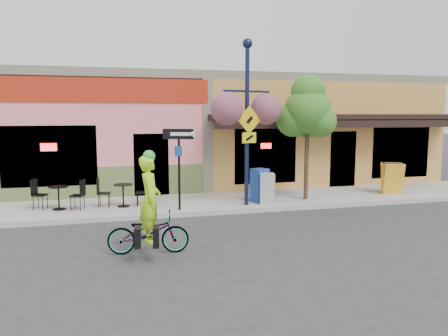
% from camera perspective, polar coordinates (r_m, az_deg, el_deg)
% --- Properties ---
extents(ground, '(90.00, 90.00, 0.00)m').
position_cam_1_polar(ground, '(12.90, 5.63, -6.29)').
color(ground, '#2D2D30').
rests_on(ground, ground).
extents(sidewalk, '(24.00, 3.00, 0.15)m').
position_cam_1_polar(sidewalk, '(14.73, 2.90, -4.28)').
color(sidewalk, '#9E9B93').
rests_on(sidewalk, ground).
extents(curb, '(24.00, 0.12, 0.15)m').
position_cam_1_polar(curb, '(13.38, 4.81, -5.45)').
color(curb, '#A8A59E').
rests_on(curb, ground).
extents(building, '(18.20, 8.20, 4.50)m').
position_cam_1_polar(building, '(19.76, -1.95, 4.99)').
color(building, '#F77A80').
rests_on(building, ground).
extents(bicycle, '(1.79, 0.82, 0.91)m').
position_cam_1_polar(bicycle, '(9.56, -9.86, -8.32)').
color(bicycle, maroon).
rests_on(bicycle, ground).
extents(cyclist_rider, '(0.53, 0.73, 1.86)m').
position_cam_1_polar(cyclist_rider, '(9.45, -9.62, -5.51)').
color(cyclist_rider, '#B8F219').
rests_on(cyclist_rider, ground).
extents(lamp_post, '(1.73, 1.03, 5.07)m').
position_cam_1_polar(lamp_post, '(13.39, 3.01, 5.84)').
color(lamp_post, '#111837').
rests_on(lamp_post, sidewalk).
extents(one_way_sign, '(0.92, 0.56, 2.40)m').
position_cam_1_polar(one_way_sign, '(12.84, -5.88, -0.23)').
color(one_way_sign, black).
rests_on(one_way_sign, sidewalk).
extents(cafe_set_left, '(1.70, 1.23, 0.92)m').
position_cam_1_polar(cafe_set_left, '(13.82, -20.80, -3.24)').
color(cafe_set_left, black).
rests_on(cafe_set_left, sidewalk).
extents(cafe_set_right, '(1.61, 0.95, 0.91)m').
position_cam_1_polar(cafe_set_right, '(13.69, -13.04, -3.06)').
color(cafe_set_right, black).
rests_on(cafe_set_right, sidewalk).
extents(newspaper_box_blue, '(0.61, 0.59, 1.07)m').
position_cam_1_polar(newspaper_box_blue, '(14.13, 4.68, -2.25)').
color(newspaper_box_blue, navy).
rests_on(newspaper_box_blue, sidewalk).
extents(newspaper_box_grey, '(0.54, 0.50, 0.97)m').
position_cam_1_polar(newspaper_box_grey, '(13.82, 5.63, -2.70)').
color(newspaper_box_grey, '#A1A1A1').
rests_on(newspaper_box_grey, sidewalk).
extents(street_tree, '(1.92, 1.92, 4.14)m').
position_cam_1_polar(street_tree, '(14.59, 10.79, 4.00)').
color(street_tree, '#3D7A26').
rests_on(street_tree, sidewalk).
extents(sandwich_board, '(0.79, 0.68, 1.11)m').
position_cam_1_polar(sandwich_board, '(16.37, 21.32, -1.37)').
color(sandwich_board, gold).
rests_on(sandwich_board, sidewalk).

